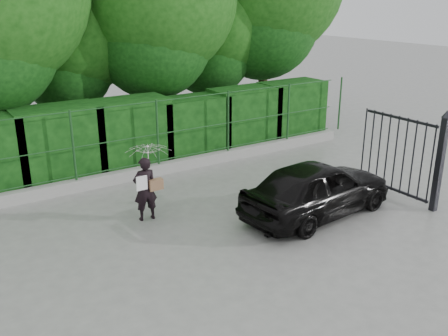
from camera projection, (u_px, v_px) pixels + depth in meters
ground at (240, 241)px, 10.11m from camera, size 80.00×80.00×0.00m
kerb at (146, 172)px, 13.62m from camera, size 14.00×0.25×0.30m
fence at (151, 133)px, 13.38m from camera, size 14.13×0.06×1.80m
hedge at (126, 135)px, 14.07m from camera, size 14.20×1.20×2.09m
gate at (422, 156)px, 11.53m from camera, size 0.22×2.33×2.36m
woman at (148, 170)px, 10.81m from camera, size 0.98×1.00×1.70m
car at (317, 188)px, 11.11m from camera, size 3.90×1.84×1.29m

